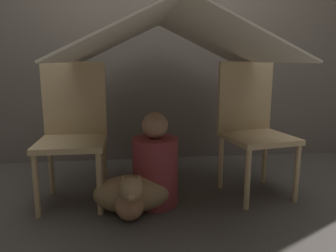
% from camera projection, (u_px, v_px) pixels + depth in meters
% --- Properties ---
extents(ground_plane, '(8.80, 8.80, 0.00)m').
position_uv_depth(ground_plane, '(172.00, 213.00, 2.08)').
color(ground_plane, '#47423D').
extents(wall_back, '(7.00, 0.05, 2.50)m').
position_uv_depth(wall_back, '(156.00, 28.00, 3.04)').
color(wall_back, '#6B6056').
rests_on(wall_back, ground_plane).
extents(chair_left, '(0.44, 0.44, 0.95)m').
position_uv_depth(chair_left, '(73.00, 128.00, 2.22)').
color(chair_left, '#D1B27F').
rests_on(chair_left, ground_plane).
extents(chair_right, '(0.51, 0.51, 0.95)m').
position_uv_depth(chair_right, '(252.00, 124.00, 2.36)').
color(chair_right, '#D1B27F').
rests_on(chair_right, ground_plane).
extents(sheet_canopy, '(1.28, 1.40, 0.32)m').
position_uv_depth(sheet_canopy, '(168.00, 37.00, 2.09)').
color(sheet_canopy, silver).
extents(person_front, '(0.30, 0.30, 0.63)m').
position_uv_depth(person_front, '(155.00, 166.00, 2.17)').
color(person_front, maroon).
rests_on(person_front, ground_plane).
extents(dog, '(0.48, 0.40, 0.31)m').
position_uv_depth(dog, '(132.00, 193.00, 2.06)').
color(dog, '#9E7F56').
rests_on(dog, ground_plane).
extents(plush_toy, '(0.17, 0.17, 0.27)m').
position_uv_depth(plush_toy, '(130.00, 202.00, 1.98)').
color(plush_toy, tan).
rests_on(plush_toy, ground_plane).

